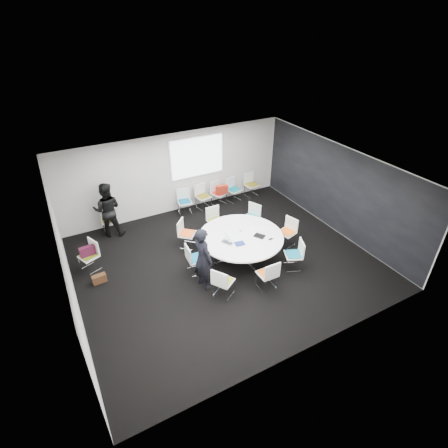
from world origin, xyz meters
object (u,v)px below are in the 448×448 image
chair_ring_d (187,238)px  person_back (107,210)px  chair_spare_left (90,261)px  person_main (203,259)px  chair_ring_c (215,225)px  laptop (228,241)px  chair_back_e (251,189)px  chair_ring_a (286,237)px  brown_bag (99,279)px  chair_back_b (203,201)px  chair_person_back (110,224)px  chair_back_a (185,206)px  conference_table (241,241)px  chair_ring_f (223,287)px  maroon_bag (87,251)px  chair_ring_e (195,264)px  chair_ring_h (293,260)px  chair_ring_g (267,279)px  chair_back_d (234,194)px  cup (241,230)px  chair_back_c (219,198)px  chair_ring_b (251,222)px

chair_ring_d → person_back: size_ratio=0.49×
chair_spare_left → person_main: size_ratio=0.50×
chair_ring_c → laptop: 1.68m
chair_back_e → chair_ring_a: bearing=70.6°
laptop → brown_bag: 3.58m
chair_ring_a → chair_ring_c: (-1.62, 1.61, 0.00)m
chair_back_b → brown_bag: size_ratio=2.44×
person_back → chair_ring_d: bearing=158.0°
chair_back_b → chair_person_back: size_ratio=1.00×
chair_back_a → conference_table: bearing=108.2°
chair_ring_f → maroon_bag: chair_ring_f is taller
chair_ring_a → chair_ring_f: size_ratio=1.00×
chair_ring_c → conference_table: bearing=92.5°
chair_ring_e → chair_ring_h: size_ratio=1.00×
chair_ring_g → chair_back_b: 4.65m
chair_ring_a → brown_bag: size_ratio=2.44×
person_back → chair_back_e: bearing=-157.1°
chair_back_b → conference_table: bearing=73.0°
chair_back_d → laptop: bearing=44.7°
chair_ring_g → cup: 1.76m
chair_back_c → cup: size_ratio=9.78×
chair_back_e → chair_ring_e: bearing=34.1°
chair_ring_a → person_main: person_main is taller
chair_ring_e → person_back: (-1.61, 3.01, 0.62)m
chair_back_a → chair_back_b: (0.74, 0.04, 0.00)m
chair_ring_a → chair_back_b: (-1.25, 3.31, 0.00)m
chair_back_c → chair_back_a: bearing=-21.1°
chair_ring_b → chair_spare_left: (-5.01, 0.37, 0.00)m
chair_ring_c → person_back: size_ratio=0.49×
chair_ring_b → chair_back_b: bearing=-5.6°
chair_spare_left → chair_ring_f: bearing=-156.9°
chair_ring_e → person_back: 3.46m
chair_spare_left → conference_table: bearing=-133.4°
chair_back_c → chair_back_e: bearing=160.4°
maroon_bag → person_main: bearing=-40.1°
chair_ring_g → chair_ring_h: size_ratio=1.00×
chair_ring_a → chair_person_back: same height
chair_ring_f → chair_ring_h: same height
conference_table → chair_back_a: bearing=97.8°
chair_ring_d → chair_back_d: size_ratio=1.00×
chair_spare_left → chair_ring_c: bearing=-112.9°
chair_ring_e → chair_back_c: size_ratio=1.00×
chair_ring_c → chair_back_b: size_ratio=1.00×
chair_ring_a → chair_ring_h: 1.13m
chair_ring_g → cup: chair_ring_g is taller
chair_back_c → chair_back_e: size_ratio=1.00×
chair_ring_h → chair_ring_a: bearing=-4.3°
chair_ring_h → cup: chair_ring_h is taller
chair_back_b → laptop: (-0.77, -3.26, 0.47)m
chair_ring_g → chair_back_d: (1.61, 4.59, 0.00)m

